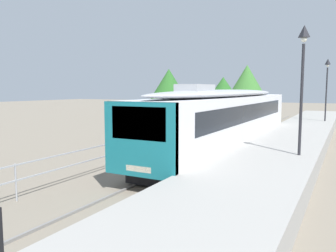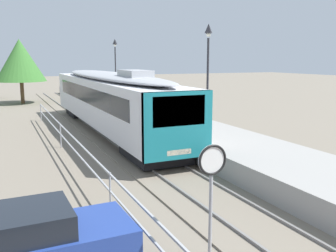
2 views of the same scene
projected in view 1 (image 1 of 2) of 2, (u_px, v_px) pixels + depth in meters
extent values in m
plane|color=slate|center=(168.00, 152.00, 19.77)|extent=(160.00, 160.00, 0.00)
cube|color=slate|center=(217.00, 156.00, 18.37)|extent=(3.20, 60.00, 0.06)
cube|color=slate|center=(204.00, 154.00, 18.70)|extent=(0.08, 60.00, 0.08)
cube|color=slate|center=(229.00, 156.00, 18.02)|extent=(0.08, 60.00, 0.08)
cube|color=silver|center=(228.00, 118.00, 19.74)|extent=(2.80, 19.08, 2.55)
cube|color=#19757F|center=(140.00, 140.00, 11.46)|extent=(2.80, 0.24, 2.55)
cube|color=black|center=(139.00, 123.00, 11.33)|extent=(2.13, 0.08, 1.12)
cube|color=black|center=(228.00, 111.00, 19.70)|extent=(2.82, 16.02, 0.92)
ellipsoid|color=#A8AAAF|center=(228.00, 93.00, 19.59)|extent=(2.69, 18.31, 0.44)
cube|color=#A8AAAF|center=(195.00, 88.00, 15.37)|extent=(1.10, 2.20, 0.36)
cube|color=#EAE5C6|center=(139.00, 169.00, 11.51)|extent=(1.00, 0.10, 0.20)
cube|color=black|center=(171.00, 170.00, 13.65)|extent=(2.24, 3.20, 0.55)
cube|color=black|center=(256.00, 131.00, 26.18)|extent=(2.24, 3.20, 0.55)
cube|color=#999691|center=(279.00, 154.00, 16.80)|extent=(3.90, 60.00, 0.90)
cylinder|color=#232328|center=(301.00, 100.00, 14.03)|extent=(0.12, 0.12, 4.60)
pyramid|color=#232328|center=(304.00, 31.00, 13.73)|extent=(0.34, 0.34, 0.50)
sphere|color=silver|center=(304.00, 39.00, 13.76)|extent=(0.24, 0.24, 0.24)
cylinder|color=#232328|center=(326.00, 95.00, 29.25)|extent=(0.12, 0.12, 4.60)
pyramid|color=#232328|center=(328.00, 62.00, 28.95)|extent=(0.34, 0.34, 0.50)
sphere|color=silver|center=(328.00, 65.00, 28.98)|extent=(0.24, 0.24, 0.24)
cube|color=#9EA0A5|center=(15.00, 165.00, 11.01)|extent=(0.05, 36.00, 0.05)
cube|color=#9EA0A5|center=(16.00, 181.00, 11.06)|extent=(0.05, 36.00, 0.05)
cylinder|color=#9EA0A5|center=(16.00, 183.00, 11.07)|extent=(0.06, 0.06, 1.25)
cylinder|color=#9EA0A5|center=(155.00, 144.00, 18.97)|extent=(0.06, 0.06, 1.25)
cylinder|color=#9EA0A5|center=(212.00, 128.00, 26.86)|extent=(0.06, 0.06, 1.25)
cylinder|color=brown|center=(169.00, 111.00, 41.25)|extent=(0.36, 0.36, 2.03)
cone|color=#286023|center=(169.00, 86.00, 40.92)|extent=(5.07, 5.07, 4.07)
cylinder|color=brown|center=(246.00, 112.00, 37.49)|extent=(0.36, 0.36, 2.21)
cone|color=#38702D|center=(247.00, 84.00, 37.15)|extent=(4.85, 4.85, 4.10)
cylinder|color=brown|center=(223.00, 110.00, 45.32)|extent=(0.36, 0.36, 1.64)
cone|color=#286023|center=(223.00, 91.00, 45.03)|extent=(5.14, 5.14, 3.63)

